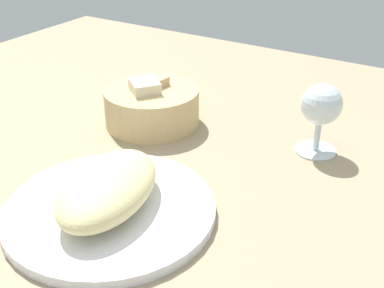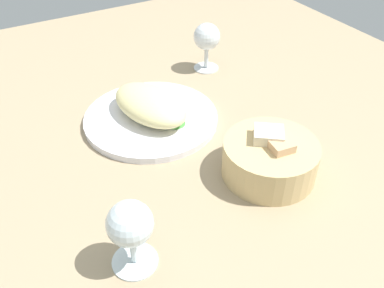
% 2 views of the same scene
% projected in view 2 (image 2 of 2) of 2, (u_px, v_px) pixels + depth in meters
% --- Properties ---
extents(ground_plane, '(1.40, 1.40, 0.02)m').
position_uv_depth(ground_plane, '(177.00, 134.00, 0.85)').
color(ground_plane, tan).
extents(plate, '(0.28, 0.28, 0.01)m').
position_uv_depth(plate, '(151.00, 118.00, 0.86)').
color(plate, white).
rests_on(plate, ground_plane).
extents(omelette, '(0.20, 0.15, 0.05)m').
position_uv_depth(omelette, '(150.00, 105.00, 0.84)').
color(omelette, beige).
rests_on(omelette, plate).
extents(lettuce_garnish, '(0.04, 0.04, 0.01)m').
position_uv_depth(lettuce_garnish, '(177.00, 120.00, 0.84)').
color(lettuce_garnish, '#3F8E38').
rests_on(lettuce_garnish, plate).
extents(bread_basket, '(0.16, 0.16, 0.08)m').
position_uv_depth(bread_basket, '(270.00, 158.00, 0.72)').
color(bread_basket, tan).
rests_on(bread_basket, ground_plane).
extents(wine_glass_near, '(0.07, 0.07, 0.11)m').
position_uv_depth(wine_glass_near, '(130.00, 228.00, 0.55)').
color(wine_glass_near, silver).
rests_on(wine_glass_near, ground_plane).
extents(wine_glass_far, '(0.06, 0.06, 0.12)m').
position_uv_depth(wine_glass_far, '(207.00, 39.00, 1.00)').
color(wine_glass_far, silver).
rests_on(wine_glass_far, ground_plane).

